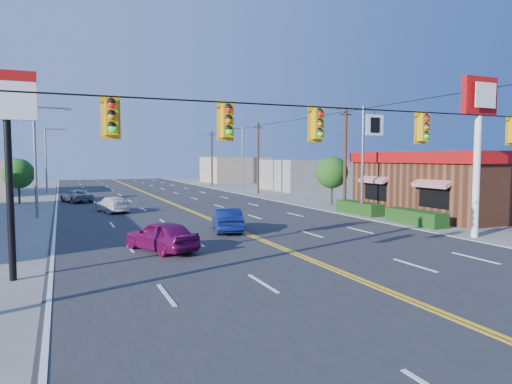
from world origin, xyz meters
name	(u,v)px	position (x,y,z in m)	size (l,w,h in m)	color
ground	(345,275)	(0.00, 0.00, 0.00)	(160.00, 160.00, 0.00)	gray
road	(195,213)	(0.00, 20.00, 0.03)	(20.00, 120.00, 0.06)	#2D2D30
signal_span	(344,140)	(-0.12, 0.00, 4.89)	(24.32, 0.34, 9.00)	#47301E
kfc	(473,182)	(19.90, 12.00, 2.38)	(16.30, 12.40, 4.70)	brown
kfc_pylon	(478,124)	(11.00, 4.00, 6.04)	(2.20, 0.36, 8.50)	white
pizza_hut_sign	(7,131)	(-11.00, 4.00, 5.18)	(1.90, 0.30, 6.85)	black
streetlight_se	(360,154)	(10.79, 14.00, 4.51)	(2.55, 0.25, 8.00)	gray
streetlight_ne	(241,156)	(10.79, 38.00, 4.51)	(2.55, 0.25, 8.00)	gray
streetlight_sw	(38,154)	(-10.79, 22.00, 4.51)	(2.55, 0.25, 8.00)	gray
streetlight_nw	(48,156)	(-10.79, 48.00, 4.51)	(2.55, 0.25, 8.00)	gray
utility_pole_near	(345,159)	(12.20, 18.00, 4.20)	(0.28, 0.28, 8.40)	#47301E
utility_pole_mid	(258,158)	(12.20, 36.00, 4.20)	(0.28, 0.28, 8.40)	#47301E
utility_pole_far	(212,158)	(12.20, 54.00, 4.20)	(0.28, 0.28, 8.40)	#47301E
tree_kfc_rear	(332,172)	(13.50, 22.00, 2.93)	(2.94, 2.94, 4.41)	#47301E
tree_west	(18,174)	(-13.00, 34.00, 2.79)	(2.80, 2.80, 4.20)	#47301E
bld_east_mid	(313,175)	(22.00, 40.00, 2.00)	(12.00, 10.00, 4.00)	gray
bld_east_far	(235,170)	(19.00, 62.00, 2.20)	(10.00, 10.00, 4.40)	tan
car_magenta	(161,237)	(-5.28, 6.73, 0.69)	(1.64, 4.07, 1.39)	#7B0D50
car_blue	(227,221)	(-0.70, 10.77, 0.67)	(1.43, 4.09, 1.35)	navy
car_white	(112,205)	(-5.76, 23.05, 0.61)	(1.70, 4.19, 1.22)	silver
car_silver	(76,197)	(-8.09, 32.63, 0.58)	(1.94, 4.20, 1.17)	#A1A1A6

